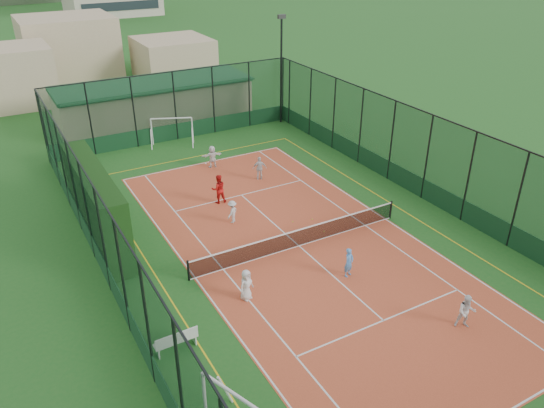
{
  "coord_description": "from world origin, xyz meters",
  "views": [
    {
      "loc": [
        -12.03,
        -18.68,
        14.04
      ],
      "look_at": [
        -0.09,
        2.57,
        1.2
      ],
      "focal_mm": 35.0,
      "sensor_mm": 36.0,
      "label": 1
    }
  ],
  "objects": [
    {
      "name": "child_far_left",
      "position": [
        -1.84,
        3.75,
        0.64
      ],
      "size": [
        0.94,
        0.86,
        1.26
      ],
      "primitive_type": "imported",
      "rotation": [
        0.0,
        0.0,
        3.78
      ],
      "color": "silver",
      "rests_on": "court_slab"
    },
    {
      "name": "child_near_left",
      "position": [
        -4.15,
        -2.44,
        0.72
      ],
      "size": [
        0.81,
        0.67,
        1.42
      ],
      "primitive_type": "imported",
      "rotation": [
        0.0,
        0.0,
        0.36
      ],
      "color": "silver",
      "rests_on": "court_slab"
    },
    {
      "name": "ground",
      "position": [
        0.0,
        0.0,
        0.0
      ],
      "size": [
        300.0,
        300.0,
        0.0
      ],
      "primitive_type": "plane",
      "color": "#1F5A1F",
      "rests_on": "ground"
    },
    {
      "name": "court_slab",
      "position": [
        0.0,
        0.0,
        0.01
      ],
      "size": [
        11.17,
        23.97,
        0.01
      ],
      "primitive_type": "cube",
      "color": "#B04427",
      "rests_on": "ground"
    },
    {
      "name": "child_far_back",
      "position": [
        0.19,
        10.99,
        0.74
      ],
      "size": [
        1.4,
        0.59,
        1.46
      ],
      "primitive_type": "imported",
      "rotation": [
        0.0,
        0.0,
        3.02
      ],
      "color": "white",
      "rests_on": "court_slab"
    },
    {
      "name": "hedge_left",
      "position": [
        -8.3,
        5.65,
        1.87
      ],
      "size": [
        1.28,
        8.55,
        3.74
      ],
      "primitive_type": "cube",
      "color": "black",
      "rests_on": "ground"
    },
    {
      "name": "floodlight_ne",
      "position": [
        8.6,
        16.6,
        4.12
      ],
      "size": [
        0.6,
        0.26,
        8.25
      ],
      "primitive_type": null,
      "color": "black",
      "rests_on": "ground"
    },
    {
      "name": "clubhouse",
      "position": [
        0.0,
        22.0,
        1.57
      ],
      "size": [
        15.2,
        7.2,
        3.15
      ],
      "primitive_type": null,
      "color": "tan",
      "rests_on": "ground"
    },
    {
      "name": "coach",
      "position": [
        -1.51,
        6.21,
        0.86
      ],
      "size": [
        0.91,
        0.76,
        1.7
      ],
      "primitive_type": "imported",
      "rotation": [
        0.0,
        0.0,
        2.99
      ],
      "color": "red",
      "rests_on": "court_slab"
    },
    {
      "name": "child_far_right",
      "position": [
        1.98,
        7.82,
        0.75
      ],
      "size": [
        0.94,
        0.66,
        1.48
      ],
      "primitive_type": "imported",
      "rotation": [
        0.0,
        0.0,
        2.75
      ],
      "color": "silver",
      "rests_on": "court_slab"
    },
    {
      "name": "futsal_goal_far",
      "position": [
        -0.62,
        16.26,
        0.96
      ],
      "size": [
        3.07,
        1.96,
        1.92
      ],
      "primitive_type": null,
      "rotation": [
        0.0,
        0.0,
        -0.4
      ],
      "color": "white",
      "rests_on": "ground"
    },
    {
      "name": "tennis_balls",
      "position": [
        1.6,
        1.53,
        0.04
      ],
      "size": [
        1.11,
        1.73,
        0.07
      ],
      "color": "#CCE033",
      "rests_on": "court_slab"
    },
    {
      "name": "perimeter_fence",
      "position": [
        0.0,
        0.0,
        2.5
      ],
      "size": [
        18.12,
        34.12,
        5.0
      ],
      "primitive_type": null,
      "color": "#11341F",
      "rests_on": "ground"
    },
    {
      "name": "white_bench",
      "position": [
        -7.8,
        -3.87,
        0.46
      ],
      "size": [
        1.66,
        0.48,
        0.93
      ],
      "primitive_type": null,
      "rotation": [
        0.0,
        0.0,
        0.02
      ],
      "color": "white",
      "rests_on": "ground"
    },
    {
      "name": "tennis_net",
      "position": [
        0.0,
        0.0,
        0.53
      ],
      "size": [
        11.67,
        0.12,
        1.06
      ],
      "primitive_type": null,
      "color": "black",
      "rests_on": "ground"
    },
    {
      "name": "child_near_mid",
      "position": [
        0.62,
        -3.19,
        0.71
      ],
      "size": [
        0.6,
        0.49,
        1.41
      ],
      "primitive_type": "imported",
      "rotation": [
        0.0,
        0.0,
        0.33
      ],
      "color": "#4F96E0",
      "rests_on": "court_slab"
    },
    {
      "name": "child_near_right",
      "position": [
        2.52,
        -8.22,
        0.75
      ],
      "size": [
        0.91,
        0.87,
        1.48
      ],
      "primitive_type": "imported",
      "rotation": [
        0.0,
        0.0,
        -0.6
      ],
      "color": "white",
      "rests_on": "court_slab"
    }
  ]
}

